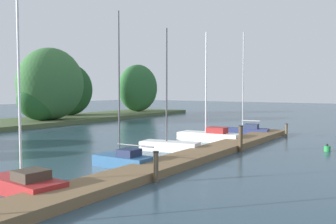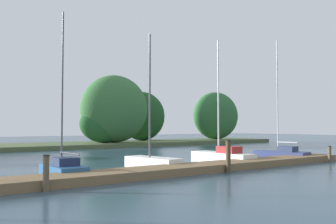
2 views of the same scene
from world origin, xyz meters
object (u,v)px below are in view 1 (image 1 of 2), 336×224
mooring_piling_1 (156,167)px  mooring_piling_3 (286,130)px  sailboat_2 (122,159)px  sailboat_3 (168,144)px  mooring_piling_2 (241,139)px  sailboat_5 (245,130)px  sailboat_1 (24,182)px  channel_buoy_1 (327,148)px  sailboat_4 (208,135)px

mooring_piling_1 → mooring_piling_3: 16.67m
mooring_piling_3 → sailboat_2: bearing=167.9°
sailboat_3 → mooring_piling_2: 4.07m
mooring_piling_1 → sailboat_5: bearing=9.8°
sailboat_2 → mooring_piling_3: bearing=-101.7°
sailboat_1 → mooring_piling_2: (11.98, -2.97, 0.39)m
mooring_piling_1 → mooring_piling_2: size_ratio=0.81×
mooring_piling_1 → mooring_piling_2: 8.38m
sailboat_3 → channel_buoy_1: sailboat_3 is taller
sailboat_3 → sailboat_2: bearing=87.6°
sailboat_2 → sailboat_4: 9.74m
sailboat_3 → mooring_piling_3: (10.16, -3.80, 0.11)m
sailboat_1 → sailboat_2: sailboat_2 is taller
sailboat_3 → mooring_piling_3: 10.85m
sailboat_2 → sailboat_3: sailboat_2 is taller
mooring_piling_2 → mooring_piling_1: bearing=-179.9°
sailboat_1 → sailboat_3: (10.10, 0.62, 0.01)m
sailboat_5 → mooring_piling_2: 8.07m
sailboat_1 → mooring_piling_2: size_ratio=4.69×
sailboat_4 → mooring_piling_1: bearing=105.6°
sailboat_3 → sailboat_4: size_ratio=0.95×
mooring_piling_3 → channel_buoy_1: size_ratio=2.23×
channel_buoy_1 → sailboat_4: bearing=88.7°
sailboat_3 → channel_buoy_1: (4.73, -7.62, -0.21)m
sailboat_5 → mooring_piling_3: bearing=-177.3°
sailboat_1 → mooring_piling_3: (20.26, -3.18, 0.13)m
sailboat_5 → channel_buoy_1: (-4.73, -6.76, -0.20)m
sailboat_3 → mooring_piling_2: size_ratio=4.65×
sailboat_2 → channel_buoy_1: bearing=-126.0°
sailboat_1 → sailboat_2: 5.28m
sailboat_2 → sailboat_3: size_ratio=1.02×
sailboat_3 → mooring_piling_1: (-6.51, -3.61, 0.23)m
sailboat_2 → mooring_piling_1: 3.46m
sailboat_1 → mooring_piling_2: 12.35m
mooring_piling_3 → mooring_piling_1: bearing=179.4°
mooring_piling_1 → mooring_piling_3: (16.67, -0.19, -0.12)m
sailboat_2 → sailboat_5: (14.29, -0.27, 0.00)m
sailboat_3 → sailboat_5: (9.46, -0.86, -0.01)m
sailboat_1 → sailboat_3: sailboat_1 is taller
sailboat_5 → channel_buoy_1: size_ratio=17.96×
mooring_piling_1 → channel_buoy_1: mooring_piling_1 is taller
mooring_piling_2 → channel_buoy_1: (2.86, -4.03, -0.58)m
mooring_piling_1 → channel_buoy_1: size_ratio=2.77×
sailboat_1 → channel_buoy_1: bearing=-108.7°
sailboat_3 → channel_buoy_1: size_ratio=15.95×
sailboat_5 → mooring_piling_2: (-7.59, -2.74, 0.38)m
sailboat_5 → mooring_piling_3: 3.02m
mooring_piling_1 → mooring_piling_3: mooring_piling_1 is taller
channel_buoy_1 → mooring_piling_2: bearing=125.4°
sailboat_1 → channel_buoy_1: sailboat_1 is taller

